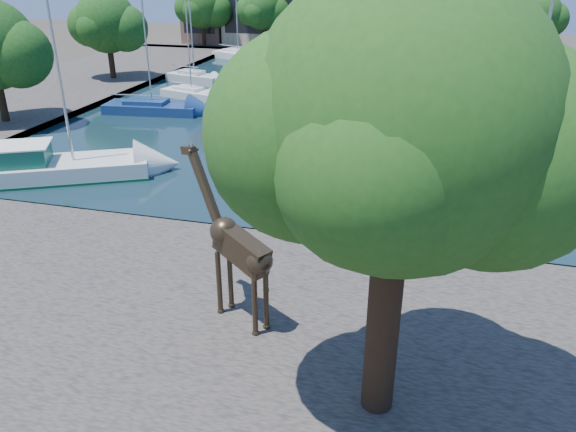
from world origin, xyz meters
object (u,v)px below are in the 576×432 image
(plane_tree, at_px, (405,134))
(sailboat_right_a, at_px, (513,214))
(giraffe_statue, at_px, (235,245))
(motorsailer, at_px, (44,165))

(plane_tree, bearing_deg, sailboat_right_a, 71.37)
(sailboat_right_a, bearing_deg, giraffe_statue, -131.91)
(giraffe_statue, bearing_deg, motorsailer, 145.35)
(motorsailer, relative_size, sailboat_right_a, 0.95)
(sailboat_right_a, bearing_deg, plane_tree, -108.63)
(plane_tree, relative_size, giraffe_statue, 2.01)
(motorsailer, bearing_deg, giraffe_statue, -34.65)
(motorsailer, bearing_deg, plane_tree, -33.40)
(giraffe_statue, relative_size, motorsailer, 0.51)
(giraffe_statue, bearing_deg, sailboat_right_a, 48.09)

